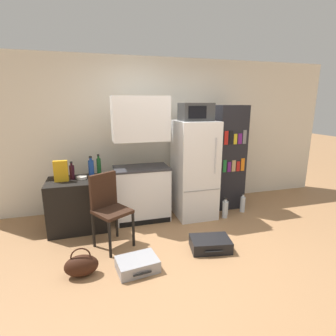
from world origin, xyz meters
name	(u,v)px	position (x,y,z in m)	size (l,w,h in m)	color
ground_plane	(197,260)	(0.00, 0.00, 0.00)	(24.00, 24.00, 0.00)	#A3754C
wall_back	(167,134)	(0.20, 2.00, 1.29)	(6.40, 0.10, 2.59)	silver
side_table	(78,204)	(-1.37, 1.29, 0.37)	(0.84, 0.61, 0.75)	black
kitchen_hutch	(141,165)	(-0.40, 1.35, 0.89)	(0.85, 0.51, 1.93)	white
refrigerator	(194,169)	(0.46, 1.27, 0.78)	(0.62, 0.68, 1.57)	white
microwave	(196,112)	(0.46, 1.27, 1.70)	(0.49, 0.35, 0.27)	#333333
bookshelf	(229,158)	(1.17, 1.43, 0.90)	(0.51, 0.34, 1.80)	black
bottle_green_tall	(99,166)	(-1.04, 1.55, 0.88)	(0.07, 0.07, 0.31)	#1E6028
bottle_ketchup_red	(58,173)	(-1.63, 1.48, 0.82)	(0.06, 0.06, 0.17)	#AD1914
bottle_blue_soda	(91,168)	(-1.15, 1.45, 0.88)	(0.08, 0.08, 0.31)	#1E47A3
bottle_wine_dark	(72,172)	(-1.42, 1.35, 0.86)	(0.07, 0.07, 0.26)	black
bowl	(82,178)	(-1.29, 1.32, 0.77)	(0.15, 0.15, 0.04)	silver
cereal_box	(61,171)	(-1.56, 1.28, 0.90)	(0.19, 0.07, 0.30)	gold
chair	(108,203)	(-0.97, 0.68, 0.57)	(0.55, 0.55, 0.96)	black
suitcase_large_flat	(137,264)	(-0.71, 0.02, 0.07)	(0.49, 0.40, 0.14)	#99999E
suitcase_small_flat	(210,244)	(0.26, 0.19, 0.07)	(0.55, 0.43, 0.15)	black
handbag	(81,265)	(-1.31, 0.09, 0.12)	(0.36, 0.20, 0.33)	#33190F
water_bottle_front	(225,209)	(0.90, 1.00, 0.15)	(0.09, 0.09, 0.35)	silver
water_bottle_middle	(243,204)	(1.31, 1.14, 0.14)	(0.08, 0.08, 0.34)	silver
water_bottle_back	(225,207)	(0.97, 1.12, 0.12)	(0.10, 0.10, 0.30)	silver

